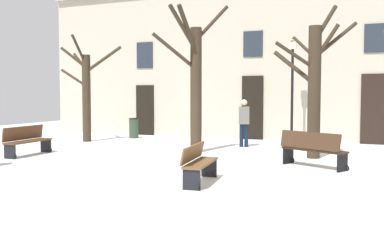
% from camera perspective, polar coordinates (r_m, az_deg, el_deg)
% --- Properties ---
extents(ground_plane, '(32.16, 32.16, 0.00)m').
position_cam_1_polar(ground_plane, '(11.62, -3.09, -6.24)').
color(ground_plane, white).
extents(building_facade, '(20.10, 0.60, 6.95)m').
position_cam_1_polar(building_facade, '(19.22, 7.77, 8.13)').
color(building_facade, '#BCB29E').
rests_on(building_facade, ground).
extents(tree_right_of_center, '(2.46, 1.50, 4.59)m').
position_cam_1_polar(tree_right_of_center, '(13.81, 15.44, 4.36)').
color(tree_right_of_center, '#382B1E').
rests_on(tree_right_of_center, ground).
extents(tree_foreground, '(2.68, 1.46, 4.26)m').
position_cam_1_polar(tree_foreground, '(18.45, -13.48, 3.58)').
color(tree_foreground, '#382B1E').
rests_on(tree_foreground, ground).
extents(tree_center, '(1.89, 2.49, 4.96)m').
position_cam_1_polar(tree_center, '(14.58, 0.37, 5.06)').
color(tree_center, '#382B1E').
rests_on(tree_center, ground).
extents(streetlamp, '(0.30, 0.30, 4.05)m').
position_cam_1_polar(streetlamp, '(17.21, 12.79, 5.07)').
color(streetlamp, black).
rests_on(streetlamp, ground).
extents(litter_bin, '(0.43, 0.43, 0.87)m').
position_cam_1_polar(litter_bin, '(19.51, -7.51, -1.03)').
color(litter_bin, '#2D3D2D').
rests_on(litter_bin, ground).
extents(bench_far_corner, '(1.83, 1.25, 0.96)m').
position_cam_1_polar(bench_far_corner, '(12.07, 15.26, -3.64)').
color(bench_far_corner, '#3D2819').
rests_on(bench_far_corner, ground).
extents(bench_back_to_back_right, '(0.64, 1.67, 0.85)m').
position_cam_1_polar(bench_back_to_back_right, '(9.69, 0.87, -5.52)').
color(bench_back_to_back_right, brown).
rests_on(bench_back_to_back_right, ground).
extents(bench_near_lamp, '(0.54, 1.79, 0.93)m').
position_cam_1_polar(bench_near_lamp, '(14.92, -20.47, -2.47)').
color(bench_near_lamp, '#51331E').
rests_on(bench_near_lamp, ground).
extents(person_near_bench, '(0.43, 0.32, 1.74)m').
position_cam_1_polar(person_near_bench, '(16.23, 6.71, -0.06)').
color(person_near_bench, black).
rests_on(person_near_bench, ground).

